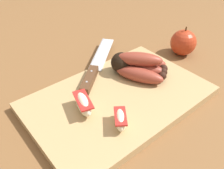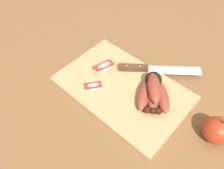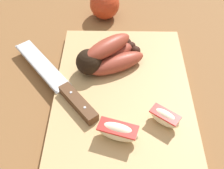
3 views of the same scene
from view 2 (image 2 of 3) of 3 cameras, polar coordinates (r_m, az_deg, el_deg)
ground_plane at (r=0.75m, az=2.46°, el=-2.23°), size 6.00×6.00×0.00m
cutting_board at (r=0.75m, az=2.62°, el=-1.13°), size 0.41×0.27×0.02m
banana_bunch at (r=0.71m, az=10.14°, el=-1.67°), size 0.14×0.15×0.06m
chefs_knife at (r=0.79m, az=8.79°, el=3.92°), size 0.23×0.20×0.02m
apple_wedge_near at (r=0.72m, az=-4.62°, el=-0.64°), size 0.05×0.06×0.03m
apple_wedge_middle at (r=0.77m, az=-1.98°, el=4.19°), size 0.05×0.08×0.04m
whole_apple at (r=0.69m, az=24.51°, el=-10.27°), size 0.08×0.08×0.09m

